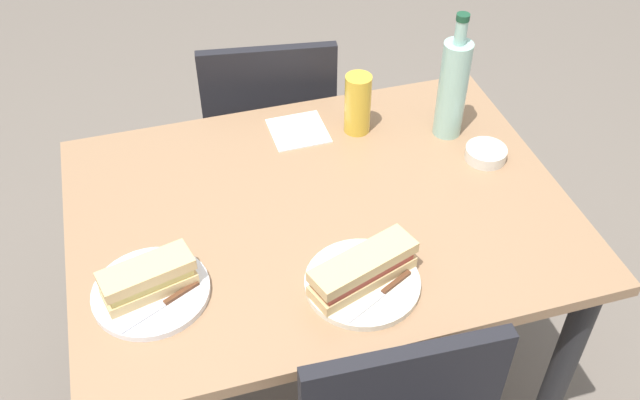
{
  "coord_description": "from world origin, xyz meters",
  "views": [
    {
      "loc": [
        0.34,
        1.15,
        1.85
      ],
      "look_at": [
        0.0,
        0.0,
        0.76
      ],
      "focal_mm": 40.41,
      "sensor_mm": 36.0,
      "label": 1
    }
  ],
  "objects_px": {
    "baguette_sandwich_near": "(363,269)",
    "plate_far": "(151,292)",
    "dining_table": "(320,241)",
    "knife_near": "(383,293)",
    "baguette_sandwich_far": "(148,278)",
    "water_bottle": "(453,87)",
    "knife_far": "(165,303)",
    "beer_glass": "(358,104)",
    "chair_near": "(270,135)",
    "plate_near": "(362,283)",
    "olive_bowl": "(486,153)"
  },
  "relations": [
    {
      "from": "plate_near",
      "to": "plate_far",
      "type": "distance_m",
      "value": 0.42
    },
    {
      "from": "knife_far",
      "to": "baguette_sandwich_near",
      "type": "bearing_deg",
      "value": 172.8
    },
    {
      "from": "dining_table",
      "to": "plate_far",
      "type": "relative_size",
      "value": 4.77
    },
    {
      "from": "baguette_sandwich_far",
      "to": "water_bottle",
      "type": "height_order",
      "value": "water_bottle"
    },
    {
      "from": "plate_far",
      "to": "water_bottle",
      "type": "distance_m",
      "value": 0.86
    },
    {
      "from": "plate_near",
      "to": "baguette_sandwich_far",
      "type": "relative_size",
      "value": 1.21
    },
    {
      "from": "knife_far",
      "to": "dining_table",
      "type": "bearing_deg",
      "value": -151.85
    },
    {
      "from": "baguette_sandwich_near",
      "to": "knife_far",
      "type": "xyz_separation_m",
      "value": [
        0.39,
        -0.05,
        -0.03
      ]
    },
    {
      "from": "baguette_sandwich_far",
      "to": "chair_near",
      "type": "bearing_deg",
      "value": -118.43
    },
    {
      "from": "water_bottle",
      "to": "beer_glass",
      "type": "bearing_deg",
      "value": -18.79
    },
    {
      "from": "water_bottle",
      "to": "beer_glass",
      "type": "relative_size",
      "value": 2.08
    },
    {
      "from": "baguette_sandwich_near",
      "to": "baguette_sandwich_far",
      "type": "xyz_separation_m",
      "value": [
        0.41,
        -0.1,
        -0.0
      ]
    },
    {
      "from": "baguette_sandwich_far",
      "to": "water_bottle",
      "type": "xyz_separation_m",
      "value": [
        -0.79,
        -0.33,
        0.09
      ]
    },
    {
      "from": "plate_near",
      "to": "baguette_sandwich_far",
      "type": "xyz_separation_m",
      "value": [
        0.41,
        -0.1,
        0.04
      ]
    },
    {
      "from": "plate_far",
      "to": "water_bottle",
      "type": "height_order",
      "value": "water_bottle"
    },
    {
      "from": "baguette_sandwich_near",
      "to": "plate_far",
      "type": "bearing_deg",
      "value": -13.01
    },
    {
      "from": "olive_bowl",
      "to": "knife_far",
      "type": "bearing_deg",
      "value": 17.34
    },
    {
      "from": "olive_bowl",
      "to": "water_bottle",
      "type": "bearing_deg",
      "value": -69.09
    },
    {
      "from": "knife_near",
      "to": "beer_glass",
      "type": "bearing_deg",
      "value": -103.15
    },
    {
      "from": "knife_far",
      "to": "beer_glass",
      "type": "xyz_separation_m",
      "value": [
        -0.55,
        -0.45,
        0.06
      ]
    },
    {
      "from": "plate_near",
      "to": "baguette_sandwich_near",
      "type": "xyz_separation_m",
      "value": [
        -0.0,
        0.0,
        0.04
      ]
    },
    {
      "from": "dining_table",
      "to": "olive_bowl",
      "type": "xyz_separation_m",
      "value": [
        -0.44,
        -0.05,
        0.13
      ]
    },
    {
      "from": "plate_far",
      "to": "beer_glass",
      "type": "xyz_separation_m",
      "value": [
        -0.57,
        -0.41,
        0.07
      ]
    },
    {
      "from": "baguette_sandwich_near",
      "to": "olive_bowl",
      "type": "xyz_separation_m",
      "value": [
        -0.42,
        -0.3,
        -0.03
      ]
    },
    {
      "from": "dining_table",
      "to": "knife_near",
      "type": "relative_size",
      "value": 6.81
    },
    {
      "from": "baguette_sandwich_far",
      "to": "beer_glass",
      "type": "height_order",
      "value": "beer_glass"
    },
    {
      "from": "baguette_sandwich_far",
      "to": "olive_bowl",
      "type": "distance_m",
      "value": 0.86
    },
    {
      "from": "plate_far",
      "to": "baguette_sandwich_far",
      "type": "distance_m",
      "value": 0.04
    },
    {
      "from": "plate_near",
      "to": "knife_near",
      "type": "relative_size",
      "value": 1.43
    },
    {
      "from": "dining_table",
      "to": "chair_near",
      "type": "xyz_separation_m",
      "value": [
        -0.02,
        -0.61,
        -0.13
      ]
    },
    {
      "from": "plate_far",
      "to": "baguette_sandwich_far",
      "type": "bearing_deg",
      "value": 0.0
    },
    {
      "from": "beer_glass",
      "to": "olive_bowl",
      "type": "height_order",
      "value": "beer_glass"
    },
    {
      "from": "dining_table",
      "to": "plate_near",
      "type": "xyz_separation_m",
      "value": [
        -0.02,
        0.25,
        0.12
      ]
    },
    {
      "from": "plate_near",
      "to": "dining_table",
      "type": "bearing_deg",
      "value": -86.22
    },
    {
      "from": "dining_table",
      "to": "chair_near",
      "type": "distance_m",
      "value": 0.62
    },
    {
      "from": "dining_table",
      "to": "olive_bowl",
      "type": "bearing_deg",
      "value": -173.06
    },
    {
      "from": "baguette_sandwich_near",
      "to": "plate_far",
      "type": "xyz_separation_m",
      "value": [
        0.41,
        -0.1,
        -0.04
      ]
    },
    {
      "from": "knife_near",
      "to": "plate_far",
      "type": "xyz_separation_m",
      "value": [
        0.44,
        -0.14,
        -0.01
      ]
    },
    {
      "from": "dining_table",
      "to": "chair_near",
      "type": "bearing_deg",
      "value": -91.45
    },
    {
      "from": "plate_near",
      "to": "beer_glass",
      "type": "relative_size",
      "value": 1.48
    },
    {
      "from": "knife_near",
      "to": "baguette_sandwich_far",
      "type": "relative_size",
      "value": 0.85
    },
    {
      "from": "chair_near",
      "to": "plate_far",
      "type": "height_order",
      "value": "chair_near"
    },
    {
      "from": "plate_far",
      "to": "olive_bowl",
      "type": "distance_m",
      "value": 0.86
    },
    {
      "from": "plate_far",
      "to": "knife_far",
      "type": "xyz_separation_m",
      "value": [
        -0.02,
        0.05,
        0.01
      ]
    },
    {
      "from": "chair_near",
      "to": "beer_glass",
      "type": "bearing_deg",
      "value": 113.74
    },
    {
      "from": "chair_near",
      "to": "knife_far",
      "type": "xyz_separation_m",
      "value": [
        0.39,
        0.81,
        0.26
      ]
    },
    {
      "from": "baguette_sandwich_far",
      "to": "knife_far",
      "type": "xyz_separation_m",
      "value": [
        -0.02,
        0.05,
        -0.03
      ]
    },
    {
      "from": "dining_table",
      "to": "knife_near",
      "type": "height_order",
      "value": "knife_near"
    },
    {
      "from": "plate_near",
      "to": "olive_bowl",
      "type": "bearing_deg",
      "value": -144.27
    },
    {
      "from": "plate_far",
      "to": "knife_far",
      "type": "relative_size",
      "value": 1.42
    }
  ]
}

